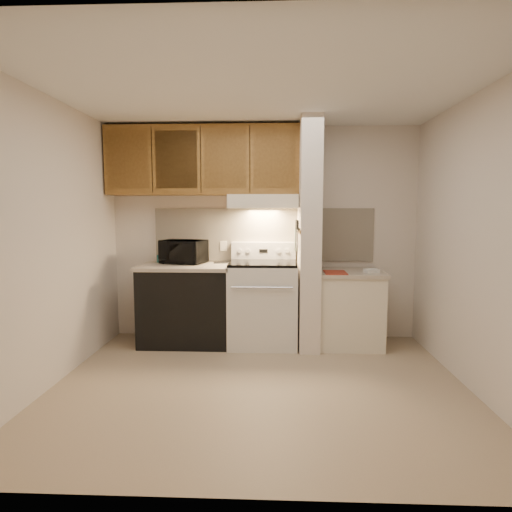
{
  "coord_description": "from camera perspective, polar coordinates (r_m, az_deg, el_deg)",
  "views": [
    {
      "loc": [
        0.12,
        -3.61,
        1.53
      ],
      "look_at": [
        -0.06,
        0.75,
        1.06
      ],
      "focal_mm": 30.0,
      "sensor_mm": 36.0,
      "label": 1
    }
  ],
  "objects": [
    {
      "name": "partition_pillar",
      "position": [
        4.79,
        7.05,
        2.76
      ],
      "size": [
        0.22,
        0.7,
        2.5
      ],
      "primitive_type": "cube",
      "color": "silver",
      "rests_on": "floor"
    },
    {
      "name": "knife_handle_b",
      "position": [
        4.65,
        5.54,
        4.16
      ],
      "size": [
        0.02,
        0.02,
        0.1
      ],
      "primitive_type": "cylinder",
      "color": "black",
      "rests_on": "knife_strip"
    },
    {
      "name": "oven_window",
      "position": [
        4.57,
        0.81,
        -6.87
      ],
      "size": [
        0.5,
        0.01,
        0.3
      ],
      "primitive_type": "cube",
      "color": "black",
      "rests_on": "range_body"
    },
    {
      "name": "wall_right",
      "position": [
        3.99,
        27.25,
        1.47
      ],
      "size": [
        0.02,
        3.0,
        2.5
      ],
      "primitive_type": "cube",
      "color": "beige",
      "rests_on": "floor"
    },
    {
      "name": "backsplash",
      "position": [
        5.11,
        1.02,
        2.85
      ],
      "size": [
        2.6,
        0.02,
        0.63
      ],
      "primitive_type": "cube",
      "color": "white",
      "rests_on": "wall_back"
    },
    {
      "name": "oven_mitt",
      "position": [
        4.95,
        5.36,
        2.22
      ],
      "size": [
        0.03,
        0.11,
        0.26
      ],
      "primitive_type": "cube",
      "color": "slate",
      "rests_on": "partition_pillar"
    },
    {
      "name": "wall_left",
      "position": [
        4.1,
        -25.58,
        1.66
      ],
      "size": [
        0.02,
        3.0,
        2.5
      ],
      "primitive_type": "cube",
      "color": "beige",
      "rests_on": "floor"
    },
    {
      "name": "range_knob_left_inner",
      "position": [
        5.04,
        -1.06,
        0.69
      ],
      "size": [
        0.05,
        0.02,
        0.05
      ],
      "primitive_type": "cylinder",
      "rotation": [
        1.57,
        0.0,
        0.0
      ],
      "color": "silver",
      "rests_on": "range_backguard"
    },
    {
      "name": "white_box",
      "position": [
        4.83,
        15.16,
        -1.91
      ],
      "size": [
        0.17,
        0.14,
        0.04
      ],
      "primitive_type": "cube",
      "rotation": [
        0.0,
        0.0,
        0.33
      ],
      "color": "white",
      "rests_on": "right_countertop"
    },
    {
      "name": "knife_blade_e",
      "position": [
        4.88,
        5.38,
        2.38
      ],
      "size": [
        0.01,
        0.04,
        0.18
      ],
      "primitive_type": "cube",
      "color": "silver",
      "rests_on": "knife_strip"
    },
    {
      "name": "wall_back",
      "position": [
        5.12,
        1.02,
        3.03
      ],
      "size": [
        3.6,
        2.5,
        0.02
      ],
      "primitive_type": "cube",
      "rotation": [
        1.57,
        0.0,
        0.0
      ],
      "color": "beige",
      "rests_on": "floor"
    },
    {
      "name": "teal_jar",
      "position": [
        5.21,
        -12.67,
        -0.33
      ],
      "size": [
        0.09,
        0.09,
        0.09
      ],
      "primitive_type": "cylinder",
      "rotation": [
        0.0,
        0.0,
        -0.14
      ],
      "color": "#226468",
      "rests_on": "left_countertop"
    },
    {
      "name": "cab_door_b",
      "position": [
        4.93,
        -10.59,
        12.52
      ],
      "size": [
        0.46,
        0.01,
        0.63
      ],
      "primitive_type": "cube",
      "color": "brown",
      "rests_on": "upper_cabinets"
    },
    {
      "name": "cab_door_c",
      "position": [
        4.84,
        -4.13,
        12.73
      ],
      "size": [
        0.46,
        0.01,
        0.63
      ],
      "primitive_type": "cube",
      "color": "brown",
      "rests_on": "upper_cabinets"
    },
    {
      "name": "microwave",
      "position": [
        5.05,
        -9.64,
        0.57
      ],
      "size": [
        0.56,
        0.46,
        0.27
      ],
      "primitive_type": "imported",
      "rotation": [
        0.0,
        0.0,
        -0.29
      ],
      "color": "black",
      "rests_on": "left_countertop"
    },
    {
      "name": "knife_handle_d",
      "position": [
        4.81,
        5.44,
        4.23
      ],
      "size": [
        0.02,
        0.02,
        0.1
      ],
      "primitive_type": "cylinder",
      "color": "black",
      "rests_on": "knife_strip"
    },
    {
      "name": "left_countertop",
      "position": [
        4.92,
        -9.38,
        -1.39
      ],
      "size": [
        1.04,
        0.67,
        0.04
      ],
      "primitive_type": "cube",
      "color": "#B9AB97",
      "rests_on": "dishwasher_front"
    },
    {
      "name": "range_display",
      "position": [
        5.03,
        0.99,
        0.69
      ],
      "size": [
        0.1,
        0.01,
        0.04
      ],
      "primitive_type": "cube",
      "color": "black",
      "rests_on": "range_backguard"
    },
    {
      "name": "cab_gap_b",
      "position": [
        4.88,
        -7.39,
        12.65
      ],
      "size": [
        0.01,
        0.01,
        0.73
      ],
      "primitive_type": "cube",
      "color": "black",
      "rests_on": "upper_cabinets"
    },
    {
      "name": "knife_handle_c",
      "position": [
        4.71,
        5.5,
        4.19
      ],
      "size": [
        0.02,
        0.02,
        0.1
      ],
      "primitive_type": "cylinder",
      "color": "black",
      "rests_on": "knife_strip"
    },
    {
      "name": "cab_gap_c",
      "position": [
        4.82,
        -0.82,
        12.78
      ],
      "size": [
        0.01,
        0.01,
        0.73
      ],
      "primitive_type": "cube",
      "color": "black",
      "rests_on": "upper_cabinets"
    },
    {
      "name": "knife_strip",
      "position": [
        4.72,
        5.63,
        3.59
      ],
      "size": [
        0.02,
        0.42,
        0.04
      ],
      "primitive_type": "cube",
      "color": "black",
      "rests_on": "partition_pillar"
    },
    {
      "name": "range_backguard",
      "position": [
        5.08,
        1.0,
        0.73
      ],
      "size": [
        0.76,
        0.08,
        0.2
      ],
      "primitive_type": "cube",
      "color": "silver",
      "rests_on": "range_body"
    },
    {
      "name": "cab_door_d",
      "position": [
        4.81,
        2.5,
        12.79
      ],
      "size": [
        0.46,
        0.01,
        0.63
      ],
      "primitive_type": "cube",
      "color": "brown",
      "rests_on": "upper_cabinets"
    },
    {
      "name": "floor",
      "position": [
        3.92,
        0.44,
        -16.78
      ],
      "size": [
        3.6,
        3.6,
        0.0
      ],
      "primitive_type": "plane",
      "color": "tan",
      "rests_on": "ground"
    },
    {
      "name": "cooktop",
      "position": [
        4.8,
        0.92,
        -0.95
      ],
      "size": [
        0.74,
        0.64,
        0.03
      ],
      "primitive_type": "cube",
      "color": "black",
      "rests_on": "range_body"
    },
    {
      "name": "range_knob_right_inner",
      "position": [
        5.03,
        3.04,
        0.68
      ],
      "size": [
        0.05,
        0.02,
        0.05
      ],
      "primitive_type": "cylinder",
      "rotation": [
        1.57,
        0.0,
        0.0
      ],
      "color": "silver",
      "rests_on": "range_backguard"
    },
    {
      "name": "range_knob_right_outer",
      "position": [
        5.03,
        4.18,
        0.67
      ],
      "size": [
        0.05,
        0.02,
        0.05
      ],
      "primitive_type": "cylinder",
      "rotation": [
        1.57,
        0.0,
        0.0
      ],
      "color": "silver",
      "rests_on": "range_backguard"
    },
    {
      "name": "knife_handle_a",
      "position": [
        4.55,
        5.61,
        4.12
      ],
      "size": [
        0.02,
        0.02,
        0.1
      ],
      "primitive_type": "cylinder",
      "color": "black",
      "rests_on": "knife_strip"
    },
    {
      "name": "outlet",
      "position": [
        5.14,
        -4.34,
        1.34
      ],
      "size": [
        0.08,
        0.01,
        0.12
      ],
      "primitive_type": "cube",
      "color": "#EEE4C9",
      "rests_on": "backsplash"
    },
    {
      "name": "knife_blade_c",
      "position": [
        4.72,
        5.48,
        2.12
      ],
      "size": [
        0.01,
        0.04,
        0.2
      ],
      "primitive_type": "cube",
      "color": "silver",
      "rests_on": "knife_strip"
    },
    {
      "name": "pillar_trim",
      "position": [
        4.77,
        5.67,
        3.37
      ],
      "size": [
        0.01,
        0.7,
        0.04
      ],
      "primitive_type": "cube",
      "color": "brown",
      "rests_on": "partition_pillar"
    },
    {
      "name": "range_body",
      "position": [
        4.89,
        0.91,
        -6.49
      ],
      "size": [
        0.76,
        0.65,
        0.92
      ],
      "primitive_type": "cube",
      "color": "silver",
      "rests_on": "floor"
    },
    {
      "name": "red_folder",
      "position": [
        4.71,
        10.53,
        -2.18
      ],
      "size": [
        0.24,
        0.32,
        0.01
      ],
      "primitive_type": "cube",
      "rotation": [
        0.0,
        0.0,
        -0.02
      ],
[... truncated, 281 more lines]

